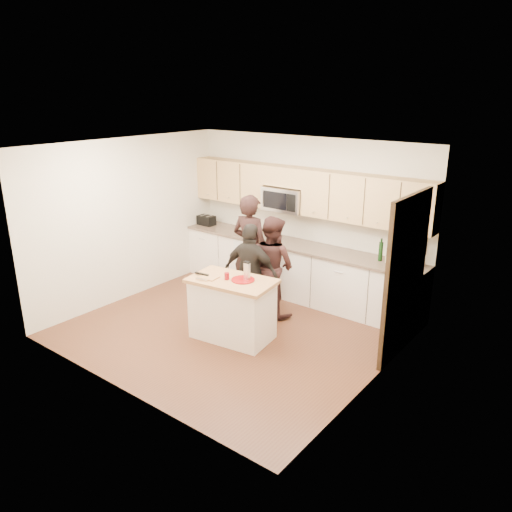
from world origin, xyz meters
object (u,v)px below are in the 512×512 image
Objects in this scene: toaster at (206,220)px; woman_center at (272,266)px; island at (232,308)px; woman_left at (250,249)px; woman_right at (251,273)px.

woman_center reaches higher than toaster.
woman_left reaches higher than island.
island is 0.74m from woman_right.
woman_left is (-0.62, 1.20, 0.46)m from island.
woman_right is at bearing 97.12° from island.
woman_right is at bearing 79.04° from woman_center.
woman_right is at bearing -30.51° from toaster.
island is at bearing -39.89° from toaster.
toaster is at bearing -39.88° from woman_right.
island is 0.80× the size of woman_center.
toaster is 2.37m from woman_right.
woman_center is (-0.04, 1.02, 0.35)m from island.
woman_left is 1.19× the size of woman_right.
island is at bearing 95.46° from woman_right.
woman_left is at bearing -21.93° from toaster.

